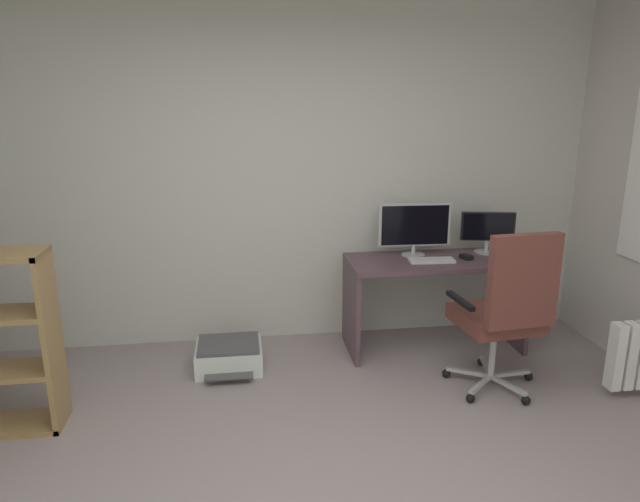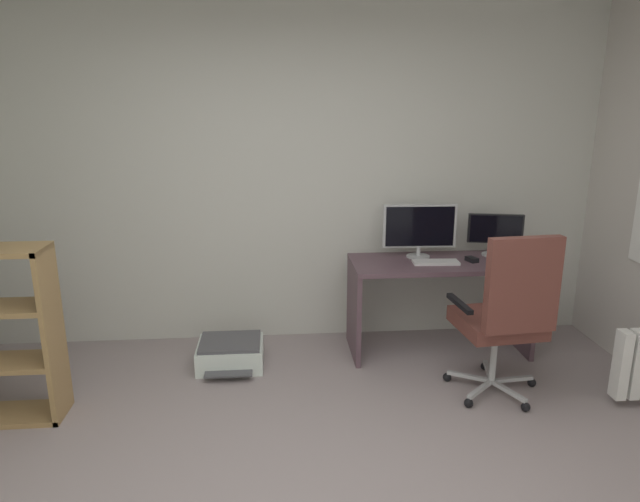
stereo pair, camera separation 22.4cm
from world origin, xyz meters
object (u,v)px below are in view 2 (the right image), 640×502
at_px(computer_mouse, 472,259).
at_px(printer, 231,353).
at_px(desk, 439,286).
at_px(keyboard, 436,262).
at_px(monitor_main, 419,228).
at_px(monitor_secondary, 495,231).
at_px(office_chair, 506,312).

bearing_deg(computer_mouse, printer, 166.46).
height_order(desk, computer_mouse, computer_mouse).
distance_m(keyboard, printer, 1.67).
relative_size(monitor_main, computer_mouse, 5.65).
bearing_deg(monitor_secondary, monitor_main, -179.98).
bearing_deg(desk, printer, -174.96).
height_order(keyboard, printer, keyboard).
height_order(desk, office_chair, office_chair).
bearing_deg(desk, computer_mouse, -8.30).
xyz_separation_m(keyboard, office_chair, (0.26, -0.72, -0.12)).
height_order(keyboard, office_chair, office_chair).
bearing_deg(monitor_secondary, keyboard, -160.28).
xyz_separation_m(desk, keyboard, (-0.06, -0.06, 0.21)).
height_order(desk, monitor_main, monitor_main).
bearing_deg(keyboard, office_chair, -66.89).
bearing_deg(monitor_main, desk, -40.37).
relative_size(monitor_main, monitor_secondary, 1.36).
relative_size(desk, monitor_main, 2.40).
bearing_deg(keyboard, monitor_main, 118.51).
distance_m(monitor_secondary, computer_mouse, 0.33).
height_order(monitor_secondary, keyboard, monitor_secondary).
bearing_deg(keyboard, desk, 50.61).
bearing_deg(printer, computer_mouse, 3.36).
distance_m(computer_mouse, printer, 1.94).
distance_m(monitor_main, computer_mouse, 0.46).
distance_m(desk, monitor_secondary, 0.62).
relative_size(monitor_secondary, keyboard, 1.23).
bearing_deg(monitor_main, printer, -169.73).
distance_m(monitor_main, monitor_secondary, 0.60).
xyz_separation_m(monitor_main, computer_mouse, (0.37, -0.16, -0.22)).
bearing_deg(monitor_secondary, desk, -165.01).
xyz_separation_m(monitor_secondary, printer, (-2.06, -0.26, -0.83)).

